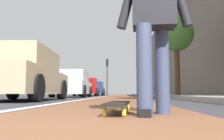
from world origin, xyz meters
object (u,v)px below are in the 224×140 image
object	(u,v)px
skater_person	(153,16)
traffic_light	(107,70)
parked_car_mid	(72,85)
parked_car_far	(87,88)
skateboard	(118,104)
parked_car_near	(23,76)
parked_car_end	(95,89)
street_tree_mid	(176,35)

from	to	relation	value
skater_person	traffic_light	world-z (taller)	traffic_light
parked_car_mid	parked_car_far	bearing A→B (deg)	1.88
skateboard	parked_car_near	bearing A→B (deg)	33.78
parked_car_far	parked_car_end	bearing A→B (deg)	-0.26
parked_car_far	parked_car_end	size ratio (longest dim) A/B	1.04
skater_person	parked_car_mid	distance (m)	11.32
parked_car_near	parked_car_end	distance (m)	19.02
parked_car_mid	street_tree_mid	distance (m)	6.45
street_tree_mid	skater_person	bearing A→B (deg)	165.55
skateboard	parked_car_far	size ratio (longest dim) A/B	0.20
skater_person	street_tree_mid	size ratio (longest dim) A/B	0.37
parked_car_end	skater_person	bearing A→B (deg)	-171.88
skateboard	parked_car_far	xyz separation A→B (m)	(17.59, 3.03, 0.63)
skateboard	parked_car_mid	xyz separation A→B (m)	(10.73, 2.81, 0.62)
parked_car_near	parked_car_far	distance (m)	13.26
skateboard	traffic_light	bearing A→B (deg)	4.07
parked_car_end	street_tree_mid	bearing A→B (deg)	-155.28
parked_car_near	street_tree_mid	size ratio (longest dim) A/B	0.97
parked_car_far	street_tree_mid	bearing A→B (deg)	-140.46
skateboard	parked_car_near	size ratio (longest dim) A/B	0.20
parked_car_end	street_tree_mid	xyz separation A→B (m)	(-13.10, -6.03, 2.69)
parked_car_near	parked_car_end	xyz separation A→B (m)	(19.02, 0.12, 0.00)
parked_car_near	parked_car_mid	size ratio (longest dim) A/B	1.06
skateboard	parked_car_end	world-z (taller)	parked_car_end
parked_car_far	skater_person	bearing A→B (deg)	-169.21
traffic_light	parked_car_end	bearing A→B (deg)	108.58
skater_person	street_tree_mid	world-z (taller)	street_tree_mid
parked_car_near	traffic_light	distance (m)	19.62
traffic_light	street_tree_mid	distance (m)	14.35
parked_car_far	street_tree_mid	xyz separation A→B (m)	(-7.34, -6.06, 2.69)
parked_car_mid	street_tree_mid	xyz separation A→B (m)	(-0.48, -5.83, 2.70)
skater_person	parked_car_mid	bearing A→B (deg)	16.18
parked_car_end	parked_car_near	bearing A→B (deg)	-179.65
parked_car_mid	traffic_light	distance (m)	13.29
skater_person	skateboard	bearing A→B (deg)	66.71
traffic_light	parked_car_mid	bearing A→B (deg)	175.11
parked_car_mid	traffic_light	xyz separation A→B (m)	(13.07, -1.12, 2.17)
parked_car_near	traffic_light	bearing A→B (deg)	-3.53
traffic_light	skateboard	bearing A→B (deg)	-175.93
skateboard	parked_car_mid	distance (m)	11.10
parked_car_mid	street_tree_mid	size ratio (longest dim) A/B	0.91
parked_car_far	street_tree_mid	size ratio (longest dim) A/B	0.94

